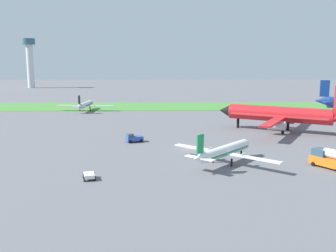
# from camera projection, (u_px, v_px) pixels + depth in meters

# --- Properties ---
(ground_plane) EXTENTS (600.00, 600.00, 0.00)m
(ground_plane) POSITION_uv_depth(u_px,v_px,m) (190.00, 148.00, 77.32)
(ground_plane) COLOR slate
(grass_taxiway_strip) EXTENTS (360.00, 28.00, 0.08)m
(grass_taxiway_strip) POSITION_uv_depth(u_px,v_px,m) (176.00, 106.00, 150.00)
(grass_taxiway_strip) COLOR #478438
(grass_taxiway_strip) RESTS_ON ground_plane
(airplane_foreground_turboprop) EXTENTS (16.61, 14.94, 6.25)m
(airplane_foreground_turboprop) POSITION_uv_depth(u_px,v_px,m) (224.00, 151.00, 65.40)
(airplane_foreground_turboprop) COLOR white
(airplane_foreground_turboprop) RESTS_ON ground_plane
(airplane_taxiing_turboprop) EXTENTS (20.60, 17.66, 6.17)m
(airplane_taxiing_turboprop) POSITION_uv_depth(u_px,v_px,m) (85.00, 105.00, 135.49)
(airplane_taxiing_turboprop) COLOR silver
(airplane_taxiing_turboprop) RESTS_ON ground_plane
(airplane_midfield_jet) EXTENTS (30.67, 30.70, 12.01)m
(airplane_midfield_jet) POSITION_uv_depth(u_px,v_px,m) (282.00, 115.00, 95.34)
(airplane_midfield_jet) COLOR red
(airplane_midfield_jet) RESTS_ON ground_plane
(pushback_tug_near_gate) EXTENTS (4.02, 3.14, 1.95)m
(pushback_tug_near_gate) POSITION_uv_depth(u_px,v_px,m) (134.00, 138.00, 83.26)
(pushback_tug_near_gate) COLOR #334FB2
(pushback_tug_near_gate) RESTS_ON ground_plane
(baggage_cart_midfield) EXTENTS (2.31, 2.76, 0.90)m
(baggage_cart_midfield) POSITION_uv_depth(u_px,v_px,m) (89.00, 176.00, 57.05)
(baggage_cart_midfield) COLOR white
(baggage_cart_midfield) RESTS_ON ground_plane
(fuel_truck_by_runway) EXTENTS (5.51, 6.78, 3.29)m
(fuel_truck_by_runway) POSITION_uv_depth(u_px,v_px,m) (329.00, 159.00, 63.01)
(fuel_truck_by_runway) COLOR orange
(fuel_truck_by_runway) RESTS_ON ground_plane
(control_tower) EXTENTS (8.00, 8.00, 32.35)m
(control_tower) POSITION_uv_depth(u_px,v_px,m) (30.00, 59.00, 251.53)
(control_tower) COLOR silver
(control_tower) RESTS_ON ground_plane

